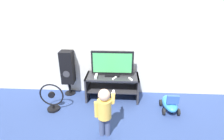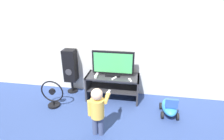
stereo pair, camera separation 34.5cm
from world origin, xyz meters
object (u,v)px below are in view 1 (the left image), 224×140
(television, at_px, (112,64))
(child, at_px, (105,109))
(ride_on_toy, at_px, (170,103))
(speaker_tower, at_px, (68,68))
(floor_fan, at_px, (52,99))
(remote_secondary, at_px, (114,78))
(remote_primary, at_px, (131,79))
(game_console, at_px, (96,76))

(television, bearing_deg, child, -92.89)
(child, distance_m, ride_on_toy, 1.42)
(speaker_tower, bearing_deg, child, -53.29)
(speaker_tower, bearing_deg, floor_fan, -103.58)
(speaker_tower, bearing_deg, ride_on_toy, -14.05)
(remote_secondary, relative_size, ride_on_toy, 0.24)
(remote_secondary, bearing_deg, speaker_tower, 164.66)
(remote_primary, height_order, floor_fan, floor_fan)
(television, bearing_deg, ride_on_toy, -19.67)
(remote_secondary, bearing_deg, remote_primary, -4.58)
(remote_primary, xyz_separation_m, speaker_tower, (-1.34, 0.31, 0.07))
(remote_primary, bearing_deg, game_console, 173.96)
(remote_secondary, xyz_separation_m, speaker_tower, (-1.02, 0.28, 0.07))
(remote_secondary, height_order, child, child)
(speaker_tower, bearing_deg, television, -7.16)
(remote_secondary, relative_size, floor_fan, 0.23)
(remote_secondary, xyz_separation_m, floor_fan, (-1.18, -0.35, -0.30))
(game_console, height_order, ride_on_toy, game_console)
(floor_fan, xyz_separation_m, ride_on_toy, (2.25, 0.11, -0.10))
(remote_secondary, distance_m, child, 0.96)
(remote_primary, height_order, child, child)
(remote_secondary, relative_size, child, 0.16)
(game_console, bearing_deg, floor_fan, -153.60)
(television, bearing_deg, floor_fan, -155.64)
(child, relative_size, floor_fan, 1.45)
(television, height_order, remote_secondary, television)
(remote_primary, relative_size, child, 0.16)
(child, distance_m, speaker_tower, 1.54)
(remote_primary, distance_m, ride_on_toy, 0.88)
(remote_secondary, xyz_separation_m, child, (-0.11, -0.95, -0.06))
(game_console, height_order, speaker_tower, speaker_tower)
(child, height_order, floor_fan, child)
(television, height_order, child, television)
(remote_primary, bearing_deg, remote_secondary, 175.42)
(ride_on_toy, bearing_deg, floor_fan, -177.32)
(television, relative_size, game_console, 4.27)
(game_console, distance_m, remote_secondary, 0.38)
(television, distance_m, game_console, 0.41)
(game_console, bearing_deg, child, -75.01)
(game_console, distance_m, speaker_tower, 0.69)
(television, distance_m, ride_on_toy, 1.36)
(speaker_tower, xyz_separation_m, floor_fan, (-0.15, -0.63, -0.37))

